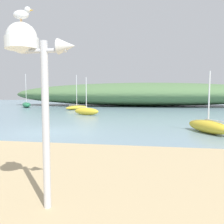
{
  "coord_description": "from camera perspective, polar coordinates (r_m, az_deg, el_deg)",
  "views": [
    {
      "loc": [
        5.45,
        -11.78,
        2.11
      ],
      "look_at": [
        3.04,
        2.8,
        0.92
      ],
      "focal_mm": 36.5,
      "sensor_mm": 36.0,
      "label": 1
    }
  ],
  "objects": [
    {
      "name": "ground_plane",
      "position": [
        13.16,
        -15.28,
        -4.8
      ],
      "size": [
        120.0,
        120.0,
        0.0
      ],
      "primitive_type": "plane",
      "color": "#7A99A8"
    },
    {
      "name": "distant_hill",
      "position": [
        40.25,
        6.96,
        4.41
      ],
      "size": [
        46.17,
        12.68,
        4.0
      ],
      "primitive_type": "ellipsoid",
      "color": "#517547",
      "rests_on": "ground"
    },
    {
      "name": "mast_structure",
      "position": [
        4.02,
        -19.93,
        13.17
      ],
      "size": [
        1.16,
        0.53,
        3.06
      ],
      "color": "silver",
      "rests_on": "beach_sand"
    },
    {
      "name": "seagull_on_radar",
      "position": [
        4.22,
        -21.6,
        21.94
      ],
      "size": [
        0.35,
        0.14,
        0.24
      ],
      "color": "orange",
      "rests_on": "mast_structure"
    },
    {
      "name": "sailboat_inner_mooring",
      "position": [
        22.83,
        -6.44,
        0.23
      ],
      "size": [
        2.89,
        1.64,
        3.74
      ],
      "color": "gold",
      "rests_on": "ground"
    },
    {
      "name": "sailboat_near_shore",
      "position": [
        30.83,
        -8.82,
        1.16
      ],
      "size": [
        2.74,
        3.98,
        4.59
      ],
      "color": "gold",
      "rests_on": "ground"
    },
    {
      "name": "sailboat_far_left",
      "position": [
        13.35,
        22.93,
        -3.33
      ],
      "size": [
        2.18,
        3.23,
        3.32
      ],
      "color": "gold",
      "rests_on": "ground"
    },
    {
      "name": "sailboat_by_sandbar",
      "position": [
        37.83,
        -20.65,
        1.74
      ],
      "size": [
        3.18,
        3.79,
        5.13
      ],
      "color": "#287A4C",
      "rests_on": "ground"
    }
  ]
}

